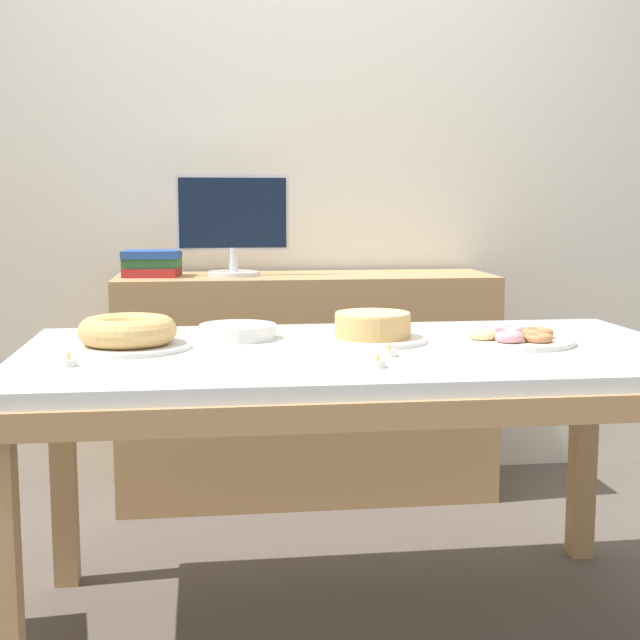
{
  "coord_description": "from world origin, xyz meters",
  "views": [
    {
      "loc": [
        -0.39,
        -2.22,
        1.14
      ],
      "look_at": [
        -0.08,
        0.1,
        0.83
      ],
      "focal_mm": 50.0,
      "sensor_mm": 36.0,
      "label": 1
    }
  ],
  "objects_px": {
    "cake_chocolate_round": "(373,329)",
    "tealight_near_cakes": "(69,362)",
    "plate_stack": "(238,331)",
    "tealight_centre": "(380,363)",
    "book_stack": "(152,263)",
    "cake_golden_bundt": "(128,334)",
    "pastry_platter": "(513,338)",
    "tealight_left_edge": "(389,352)",
    "computer_monitor": "(233,225)"
  },
  "relations": [
    {
      "from": "computer_monitor",
      "to": "cake_chocolate_round",
      "type": "relative_size",
      "value": 1.45
    },
    {
      "from": "cake_chocolate_round",
      "to": "tealight_centre",
      "type": "bearing_deg",
      "value": -98.28
    },
    {
      "from": "cake_golden_bundt",
      "to": "tealight_left_edge",
      "type": "xyz_separation_m",
      "value": [
        0.64,
        -0.2,
        -0.03
      ]
    },
    {
      "from": "cake_chocolate_round",
      "to": "cake_golden_bundt",
      "type": "height_order",
      "value": "cake_golden_bundt"
    },
    {
      "from": "cake_golden_bundt",
      "to": "tealight_left_edge",
      "type": "bearing_deg",
      "value": -17.19
    },
    {
      "from": "tealight_near_cakes",
      "to": "plate_stack",
      "type": "bearing_deg",
      "value": 42.18
    },
    {
      "from": "pastry_platter",
      "to": "plate_stack",
      "type": "relative_size",
      "value": 1.53
    },
    {
      "from": "tealight_left_edge",
      "to": "tealight_near_cakes",
      "type": "bearing_deg",
      "value": -177.44
    },
    {
      "from": "pastry_platter",
      "to": "tealight_left_edge",
      "type": "height_order",
      "value": "pastry_platter"
    },
    {
      "from": "tealight_near_cakes",
      "to": "tealight_centre",
      "type": "distance_m",
      "value": 0.71
    },
    {
      "from": "tealight_left_edge",
      "to": "cake_golden_bundt",
      "type": "bearing_deg",
      "value": 162.81
    },
    {
      "from": "tealight_near_cakes",
      "to": "tealight_left_edge",
      "type": "relative_size",
      "value": 1.0
    },
    {
      "from": "book_stack",
      "to": "cake_chocolate_round",
      "type": "height_order",
      "value": "book_stack"
    },
    {
      "from": "computer_monitor",
      "to": "tealight_centre",
      "type": "relative_size",
      "value": 10.6
    },
    {
      "from": "book_stack",
      "to": "tealight_centre",
      "type": "height_order",
      "value": "book_stack"
    },
    {
      "from": "cake_chocolate_round",
      "to": "plate_stack",
      "type": "relative_size",
      "value": 1.39
    },
    {
      "from": "pastry_platter",
      "to": "tealight_left_edge",
      "type": "xyz_separation_m",
      "value": [
        -0.37,
        -0.15,
        -0.0
      ]
    },
    {
      "from": "book_stack",
      "to": "pastry_platter",
      "type": "distance_m",
      "value": 1.51
    },
    {
      "from": "tealight_left_edge",
      "to": "cake_chocolate_round",
      "type": "bearing_deg",
      "value": 89.11
    },
    {
      "from": "book_stack",
      "to": "tealight_left_edge",
      "type": "height_order",
      "value": "book_stack"
    },
    {
      "from": "cake_golden_bundt",
      "to": "tealight_near_cakes",
      "type": "relative_size",
      "value": 7.92
    },
    {
      "from": "book_stack",
      "to": "tealight_near_cakes",
      "type": "height_order",
      "value": "book_stack"
    },
    {
      "from": "pastry_platter",
      "to": "plate_stack",
      "type": "height_order",
      "value": "pastry_platter"
    },
    {
      "from": "tealight_near_cakes",
      "to": "tealight_centre",
      "type": "height_order",
      "value": "same"
    },
    {
      "from": "computer_monitor",
      "to": "cake_golden_bundt",
      "type": "xyz_separation_m",
      "value": [
        -0.31,
        -1.09,
        -0.24
      ]
    },
    {
      "from": "tealight_near_cakes",
      "to": "tealight_left_edge",
      "type": "distance_m",
      "value": 0.75
    },
    {
      "from": "cake_chocolate_round",
      "to": "tealight_near_cakes",
      "type": "xyz_separation_m",
      "value": [
        -0.75,
        -0.26,
        -0.02
      ]
    },
    {
      "from": "cake_chocolate_round",
      "to": "pastry_platter",
      "type": "bearing_deg",
      "value": -11.78
    },
    {
      "from": "cake_chocolate_round",
      "to": "tealight_near_cakes",
      "type": "height_order",
      "value": "cake_chocolate_round"
    },
    {
      "from": "cake_chocolate_round",
      "to": "tealight_near_cakes",
      "type": "bearing_deg",
      "value": -160.75
    },
    {
      "from": "computer_monitor",
      "to": "plate_stack",
      "type": "bearing_deg",
      "value": -91.37
    },
    {
      "from": "computer_monitor",
      "to": "cake_golden_bundt",
      "type": "bearing_deg",
      "value": -105.73
    },
    {
      "from": "plate_stack",
      "to": "tealight_left_edge",
      "type": "bearing_deg",
      "value": -42.96
    },
    {
      "from": "plate_stack",
      "to": "pastry_platter",
      "type": "bearing_deg",
      "value": -13.58
    },
    {
      "from": "tealight_left_edge",
      "to": "book_stack",
      "type": "bearing_deg",
      "value": 116.1
    },
    {
      "from": "tealight_near_cakes",
      "to": "book_stack",
      "type": "bearing_deg",
      "value": 84.85
    },
    {
      "from": "pastry_platter",
      "to": "book_stack",
      "type": "bearing_deg",
      "value": 131.32
    },
    {
      "from": "cake_chocolate_round",
      "to": "tealight_centre",
      "type": "relative_size",
      "value": 7.32
    },
    {
      "from": "computer_monitor",
      "to": "cake_chocolate_round",
      "type": "bearing_deg",
      "value": -72.54
    },
    {
      "from": "computer_monitor",
      "to": "cake_golden_bundt",
      "type": "distance_m",
      "value": 1.16
    },
    {
      "from": "tealight_centre",
      "to": "tealight_near_cakes",
      "type": "bearing_deg",
      "value": 171.41
    },
    {
      "from": "computer_monitor",
      "to": "tealight_left_edge",
      "type": "relative_size",
      "value": 10.6
    },
    {
      "from": "plate_stack",
      "to": "cake_golden_bundt",
      "type": "bearing_deg",
      "value": -155.28
    },
    {
      "from": "computer_monitor",
      "to": "tealight_near_cakes",
      "type": "height_order",
      "value": "computer_monitor"
    },
    {
      "from": "computer_monitor",
      "to": "pastry_platter",
      "type": "height_order",
      "value": "computer_monitor"
    },
    {
      "from": "book_stack",
      "to": "cake_golden_bundt",
      "type": "distance_m",
      "value": 1.1
    },
    {
      "from": "pastry_platter",
      "to": "tealight_left_edge",
      "type": "distance_m",
      "value": 0.4
    },
    {
      "from": "plate_stack",
      "to": "tealight_near_cakes",
      "type": "relative_size",
      "value": 5.25
    },
    {
      "from": "cake_golden_bundt",
      "to": "pastry_platter",
      "type": "height_order",
      "value": "cake_golden_bundt"
    },
    {
      "from": "plate_stack",
      "to": "tealight_centre",
      "type": "height_order",
      "value": "plate_stack"
    }
  ]
}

